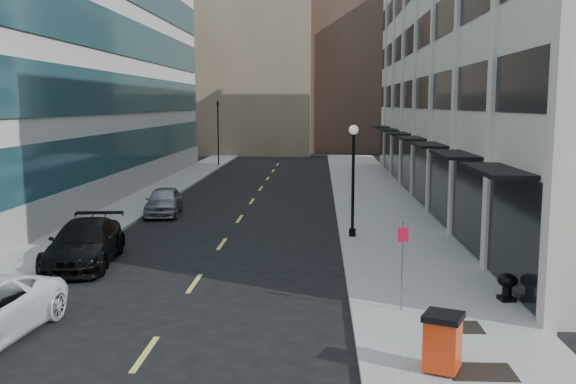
# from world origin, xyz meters

# --- Properties ---
(sidewalk_right) EXTENTS (5.00, 80.00, 0.15)m
(sidewalk_right) POSITION_xyz_m (7.50, 20.00, 0.07)
(sidewalk_right) COLOR gray
(sidewalk_right) RESTS_ON ground
(sidewalk_left) EXTENTS (3.00, 80.00, 0.15)m
(sidewalk_left) POSITION_xyz_m (-6.50, 20.00, 0.07)
(sidewalk_left) COLOR gray
(sidewalk_left) RESTS_ON ground
(building_right) EXTENTS (15.30, 46.50, 18.25)m
(building_right) POSITION_xyz_m (16.94, 26.99, 8.99)
(building_right) COLOR beige
(building_right) RESTS_ON ground
(skyline_tan_near) EXTENTS (14.00, 18.00, 28.00)m
(skyline_tan_near) POSITION_xyz_m (-4.00, 68.00, 14.00)
(skyline_tan_near) COLOR #8B735B
(skyline_tan_near) RESTS_ON ground
(skyline_brown) EXTENTS (12.00, 16.00, 34.00)m
(skyline_brown) POSITION_xyz_m (8.00, 72.00, 17.00)
(skyline_brown) COLOR brown
(skyline_brown) RESTS_ON ground
(skyline_tan_far) EXTENTS (12.00, 14.00, 22.00)m
(skyline_tan_far) POSITION_xyz_m (-14.00, 78.00, 11.00)
(skyline_tan_far) COLOR #8B735B
(skyline_tan_far) RESTS_ON ground
(skyline_stone) EXTENTS (10.00, 14.00, 20.00)m
(skyline_stone) POSITION_xyz_m (18.00, 66.00, 10.00)
(skyline_stone) COLOR beige
(skyline_stone) RESTS_ON ground
(grate_mid) EXTENTS (1.40, 1.00, 0.01)m
(grate_mid) POSITION_xyz_m (7.60, 1.00, 0.15)
(grate_mid) COLOR black
(grate_mid) RESTS_ON sidewalk_right
(grate_far) EXTENTS (1.40, 1.00, 0.01)m
(grate_far) POSITION_xyz_m (7.60, 3.80, 0.15)
(grate_far) COLOR black
(grate_far) RESTS_ON sidewalk_right
(road_centerline) EXTENTS (0.15, 68.20, 0.01)m
(road_centerline) POSITION_xyz_m (0.00, 17.00, 0.01)
(road_centerline) COLOR #D8CC4C
(road_centerline) RESTS_ON ground
(traffic_signal) EXTENTS (0.66, 0.66, 6.98)m
(traffic_signal) POSITION_xyz_m (-5.50, 48.00, 5.72)
(traffic_signal) COLOR black
(traffic_signal) RESTS_ON ground
(car_black_pickup) EXTENTS (2.88, 5.74, 1.60)m
(car_black_pickup) POSITION_xyz_m (-4.49, 10.30, 0.80)
(car_black_pickup) COLOR black
(car_black_pickup) RESTS_ON ground
(car_silver_sedan) EXTENTS (2.22, 4.50, 1.47)m
(car_silver_sedan) POSITION_xyz_m (-4.16, 21.00, 0.74)
(car_silver_sedan) COLOR gray
(car_silver_sedan) RESTS_ON ground
(trash_bin) EXTENTS (1.04, 1.04, 1.29)m
(trash_bin) POSITION_xyz_m (6.75, 1.00, 0.84)
(trash_bin) COLOR red
(trash_bin) RESTS_ON sidewalk_right
(lamppost) EXTENTS (0.41, 0.41, 4.94)m
(lamppost) POSITION_xyz_m (5.54, 15.20, 3.05)
(lamppost) COLOR black
(lamppost) RESTS_ON sidewalk_right
(sign_post) EXTENTS (0.29, 0.07, 2.52)m
(sign_post) POSITION_xyz_m (6.40, 5.10, 1.76)
(sign_post) COLOR slate
(sign_post) RESTS_ON sidewalk_right
(urn_planter) EXTENTS (0.59, 0.59, 0.81)m
(urn_planter) POSITION_xyz_m (9.60, 6.17, 0.64)
(urn_planter) COLOR black
(urn_planter) RESTS_ON sidewalk_right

